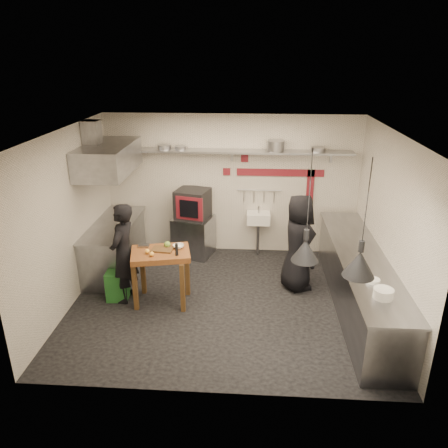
# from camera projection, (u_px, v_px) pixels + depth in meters

# --- Properties ---
(floor) EXTENTS (5.00, 5.00, 0.00)m
(floor) POSITION_uv_depth(u_px,v_px,m) (225.00, 302.00, 7.27)
(floor) COLOR black
(floor) RESTS_ON ground
(ceiling) EXTENTS (5.00, 5.00, 0.00)m
(ceiling) POSITION_uv_depth(u_px,v_px,m) (225.00, 133.00, 6.25)
(ceiling) COLOR beige
(ceiling) RESTS_ON floor
(wall_back) EXTENTS (5.00, 0.04, 2.80)m
(wall_back) POSITION_uv_depth(u_px,v_px,m) (232.00, 185.00, 8.71)
(wall_back) COLOR beige
(wall_back) RESTS_ON floor
(wall_front) EXTENTS (5.00, 0.04, 2.80)m
(wall_front) POSITION_uv_depth(u_px,v_px,m) (212.00, 293.00, 4.81)
(wall_front) COLOR beige
(wall_front) RESTS_ON floor
(wall_left) EXTENTS (0.04, 4.20, 2.80)m
(wall_left) POSITION_uv_depth(u_px,v_px,m) (68.00, 220.00, 6.92)
(wall_left) COLOR beige
(wall_left) RESTS_ON floor
(wall_right) EXTENTS (0.04, 4.20, 2.80)m
(wall_right) POSITION_uv_depth(u_px,v_px,m) (389.00, 228.00, 6.60)
(wall_right) COLOR beige
(wall_right) RESTS_ON floor
(red_band_horiz) EXTENTS (1.70, 0.02, 0.14)m
(red_band_horiz) POSITION_uv_depth(u_px,v_px,m) (280.00, 173.00, 8.53)
(red_band_horiz) COLOR maroon
(red_band_horiz) RESTS_ON wall_back
(red_band_vert) EXTENTS (0.14, 0.02, 1.10)m
(red_band_vert) POSITION_uv_depth(u_px,v_px,m) (309.00, 197.00, 8.67)
(red_band_vert) COLOR maroon
(red_band_vert) RESTS_ON wall_back
(red_tile_a) EXTENTS (0.14, 0.02, 0.14)m
(red_tile_a) POSITION_uv_depth(u_px,v_px,m) (245.00, 159.00, 8.47)
(red_tile_a) COLOR maroon
(red_tile_a) RESTS_ON wall_back
(red_tile_b) EXTENTS (0.14, 0.02, 0.14)m
(red_tile_b) POSITION_uv_depth(u_px,v_px,m) (227.00, 172.00, 8.59)
(red_tile_b) COLOR maroon
(red_tile_b) RESTS_ON wall_back
(back_shelf) EXTENTS (4.60, 0.34, 0.04)m
(back_shelf) POSITION_uv_depth(u_px,v_px,m) (231.00, 151.00, 8.28)
(back_shelf) COLOR gray
(back_shelf) RESTS_ON wall_back
(shelf_bracket_left) EXTENTS (0.04, 0.06, 0.24)m
(shelf_bracket_left) POSITION_uv_depth(u_px,v_px,m) (135.00, 153.00, 8.57)
(shelf_bracket_left) COLOR gray
(shelf_bracket_left) RESTS_ON wall_back
(shelf_bracket_mid) EXTENTS (0.04, 0.06, 0.24)m
(shelf_bracket_mid) POSITION_uv_depth(u_px,v_px,m) (232.00, 155.00, 8.45)
(shelf_bracket_mid) COLOR gray
(shelf_bracket_mid) RESTS_ON wall_back
(shelf_bracket_right) EXTENTS (0.04, 0.06, 0.24)m
(shelf_bracket_right) POSITION_uv_depth(u_px,v_px,m) (331.00, 156.00, 8.34)
(shelf_bracket_right) COLOR gray
(shelf_bracket_right) RESTS_ON wall_back
(pan_far_left) EXTENTS (0.29, 0.29, 0.09)m
(pan_far_left) POSITION_uv_depth(u_px,v_px,m) (164.00, 147.00, 8.34)
(pan_far_left) COLOR gray
(pan_far_left) RESTS_ON back_shelf
(pan_mid_left) EXTENTS (0.27, 0.27, 0.07)m
(pan_mid_left) POSITION_uv_depth(u_px,v_px,m) (181.00, 148.00, 8.32)
(pan_mid_left) COLOR gray
(pan_mid_left) RESTS_ON back_shelf
(stock_pot) EXTENTS (0.41, 0.41, 0.20)m
(stock_pot) POSITION_uv_depth(u_px,v_px,m) (276.00, 146.00, 8.18)
(stock_pot) COLOR gray
(stock_pot) RESTS_ON back_shelf
(pan_right) EXTENTS (0.34, 0.34, 0.08)m
(pan_right) POSITION_uv_depth(u_px,v_px,m) (318.00, 149.00, 8.15)
(pan_right) COLOR gray
(pan_right) RESTS_ON back_shelf
(oven_stand) EXTENTS (0.88, 0.83, 0.80)m
(oven_stand) POSITION_uv_depth(u_px,v_px,m) (194.00, 236.00, 8.86)
(oven_stand) COLOR gray
(oven_stand) RESTS_ON floor
(combi_oven) EXTENTS (0.73, 0.70, 0.58)m
(combi_oven) POSITION_uv_depth(u_px,v_px,m) (193.00, 204.00, 8.60)
(combi_oven) COLOR black
(combi_oven) RESTS_ON oven_stand
(oven_door) EXTENTS (0.54, 0.17, 0.46)m
(oven_door) POSITION_uv_depth(u_px,v_px,m) (189.00, 208.00, 8.34)
(oven_door) COLOR maroon
(oven_door) RESTS_ON combi_oven
(oven_glass) EXTENTS (0.37, 0.11, 0.34)m
(oven_glass) POSITION_uv_depth(u_px,v_px,m) (189.00, 209.00, 8.31)
(oven_glass) COLOR black
(oven_glass) RESTS_ON oven_door
(hand_sink) EXTENTS (0.46, 0.34, 0.22)m
(hand_sink) POSITION_uv_depth(u_px,v_px,m) (258.00, 218.00, 8.73)
(hand_sink) COLOR white
(hand_sink) RESTS_ON wall_back
(sink_tap) EXTENTS (0.03, 0.03, 0.14)m
(sink_tap) POSITION_uv_depth(u_px,v_px,m) (259.00, 210.00, 8.67)
(sink_tap) COLOR gray
(sink_tap) RESTS_ON hand_sink
(sink_drain) EXTENTS (0.06, 0.06, 0.66)m
(sink_drain) POSITION_uv_depth(u_px,v_px,m) (258.00, 239.00, 8.86)
(sink_drain) COLOR gray
(sink_drain) RESTS_ON floor
(utensil_rail) EXTENTS (0.90, 0.02, 0.02)m
(utensil_rail) POSITION_uv_depth(u_px,v_px,m) (259.00, 190.00, 8.67)
(utensil_rail) COLOR gray
(utensil_rail) RESTS_ON wall_back
(counter_right) EXTENTS (0.70, 3.80, 0.90)m
(counter_right) POSITION_uv_depth(u_px,v_px,m) (359.00, 282.00, 6.97)
(counter_right) COLOR gray
(counter_right) RESTS_ON floor
(counter_right_top) EXTENTS (0.76, 3.90, 0.03)m
(counter_right_top) POSITION_uv_depth(u_px,v_px,m) (362.00, 256.00, 6.80)
(counter_right_top) COLOR gray
(counter_right_top) RESTS_ON counter_right
(plate_stack) EXTENTS (0.28, 0.28, 0.13)m
(plate_stack) POSITION_uv_depth(u_px,v_px,m) (383.00, 294.00, 5.58)
(plate_stack) COLOR white
(plate_stack) RESTS_ON counter_right_top
(small_bowl_right) EXTENTS (0.20, 0.20, 0.05)m
(small_bowl_right) POSITION_uv_depth(u_px,v_px,m) (373.00, 281.00, 5.98)
(small_bowl_right) COLOR white
(small_bowl_right) RESTS_ON counter_right_top
(counter_left) EXTENTS (0.70, 1.90, 0.90)m
(counter_left) POSITION_uv_depth(u_px,v_px,m) (115.00, 247.00, 8.22)
(counter_left) COLOR gray
(counter_left) RESTS_ON floor
(counter_left_top) EXTENTS (0.76, 2.00, 0.03)m
(counter_left_top) POSITION_uv_depth(u_px,v_px,m) (112.00, 224.00, 8.05)
(counter_left_top) COLOR gray
(counter_left_top) RESTS_ON counter_left
(extractor_hood) EXTENTS (0.78, 1.60, 0.50)m
(extractor_hood) POSITION_uv_depth(u_px,v_px,m) (109.00, 158.00, 7.59)
(extractor_hood) COLOR gray
(extractor_hood) RESTS_ON ceiling
(hood_duct) EXTENTS (0.28, 0.28, 0.50)m
(hood_duct) POSITION_uv_depth(u_px,v_px,m) (92.00, 135.00, 7.46)
(hood_duct) COLOR gray
(hood_duct) RESTS_ON ceiling
(green_bin) EXTENTS (0.36, 0.36, 0.50)m
(green_bin) POSITION_uv_depth(u_px,v_px,m) (118.00, 285.00, 7.29)
(green_bin) COLOR #1F5E23
(green_bin) RESTS_ON floor
(prep_table) EXTENTS (1.04, 0.82, 0.92)m
(prep_table) POSITION_uv_depth(u_px,v_px,m) (162.00, 277.00, 7.11)
(prep_table) COLOR brown
(prep_table) RESTS_ON floor
(cutting_board) EXTENTS (0.36, 0.27, 0.02)m
(cutting_board) POSITION_uv_depth(u_px,v_px,m) (162.00, 249.00, 6.98)
(cutting_board) COLOR #52371B
(cutting_board) RESTS_ON prep_table
(pepper_mill) EXTENTS (0.06, 0.06, 0.20)m
(pepper_mill) POSITION_uv_depth(u_px,v_px,m) (177.00, 249.00, 6.77)
(pepper_mill) COLOR black
(pepper_mill) RESTS_ON prep_table
(lemon_a) EXTENTS (0.09, 0.09, 0.08)m
(lemon_a) POSITION_uv_depth(u_px,v_px,m) (147.00, 251.00, 6.85)
(lemon_a) COLOR #F4AD3B
(lemon_a) RESTS_ON prep_table
(lemon_b) EXTENTS (0.08, 0.08, 0.07)m
(lemon_b) POSITION_uv_depth(u_px,v_px,m) (152.00, 254.00, 6.76)
(lemon_b) COLOR #F4AD3B
(lemon_b) RESTS_ON prep_table
(veg_ball) EXTENTS (0.11, 0.11, 0.11)m
(veg_ball) POSITION_uv_depth(u_px,v_px,m) (167.00, 245.00, 7.06)
(veg_ball) COLOR olive
(veg_ball) RESTS_ON prep_table
(steel_tray) EXTENTS (0.19, 0.13, 0.03)m
(steel_tray) POSITION_uv_depth(u_px,v_px,m) (144.00, 246.00, 7.11)
(steel_tray) COLOR gray
(steel_tray) RESTS_ON prep_table
(bowl) EXTENTS (0.23, 0.23, 0.06)m
(bowl) POSITION_uv_depth(u_px,v_px,m) (178.00, 246.00, 7.05)
(bowl) COLOR white
(bowl) RESTS_ON prep_table
(heat_lamp_near) EXTENTS (0.41, 0.41, 1.52)m
(heat_lamp_near) POSITION_uv_depth(u_px,v_px,m) (308.00, 207.00, 5.54)
(heat_lamp_near) COLOR black
(heat_lamp_near) RESTS_ON ceiling
(heat_lamp_far) EXTENTS (0.50, 0.50, 1.47)m
(heat_lamp_far) POSITION_uv_depth(u_px,v_px,m) (365.00, 220.00, 5.05)
(heat_lamp_far) COLOR black
(heat_lamp_far) RESTS_ON ceiling
(chef_left) EXTENTS (0.49, 0.67, 1.68)m
(chef_left) POSITION_uv_depth(u_px,v_px,m) (123.00, 253.00, 7.06)
(chef_left) COLOR black
(chef_left) RESTS_ON floor
(chef_right) EXTENTS (0.76, 0.95, 1.70)m
(chef_right) POSITION_uv_depth(u_px,v_px,m) (298.00, 243.00, 7.44)
(chef_right) COLOR black
(chef_right) RESTS_ON floor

